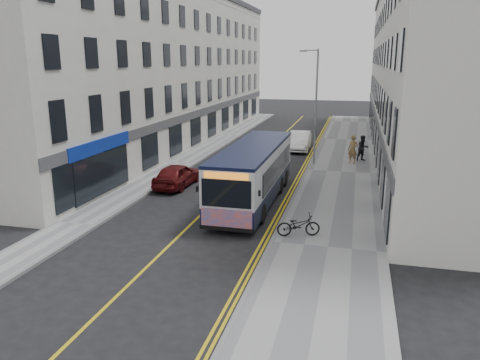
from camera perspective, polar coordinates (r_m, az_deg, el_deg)
The scene contains 17 objects.
ground at distance 21.33m, azimuth -6.20°, elevation -5.59°, with size 140.00×140.00×0.00m, color black.
pavement_east at distance 31.61m, azimuth 12.23°, elevation 0.92°, with size 4.50×64.00×0.12m, color gray.
pavement_west at distance 33.83m, azimuth -7.17°, elevation 2.02°, with size 2.00×64.00×0.12m, color gray.
kerb_east at distance 31.75m, azimuth 8.17°, elevation 1.17°, with size 0.18×64.00×0.13m, color slate.
kerb_west at distance 33.48m, azimuth -5.57°, elevation 1.94°, with size 0.18×64.00×0.13m, color slate.
road_centre_line at distance 32.39m, azimuth 1.12°, elevation 1.47°, with size 0.12×64.00×0.01m, color gold.
road_dbl_yellow_inner at distance 31.81m, azimuth 7.36°, elevation 1.11°, with size 0.10×64.00×0.01m, color gold.
road_dbl_yellow_outer at distance 31.78m, azimuth 7.72°, elevation 1.09°, with size 0.10×64.00×0.01m, color gold.
terrace_east at distance 40.01m, azimuth 20.96°, elevation 12.41°, with size 6.00×46.00×13.00m, color silver.
terrace_west at distance 42.90m, azimuth -8.13°, elevation 13.27°, with size 6.00×46.00×13.00m, color silver.
streetlamp at distance 33.02m, azimuth 9.12°, elevation 9.24°, with size 1.32×0.18×8.00m.
city_bus at distance 24.21m, azimuth 1.65°, elevation 1.01°, with size 2.43×10.41×3.02m.
bicycle at distance 19.72m, azimuth 7.14°, elevation -5.48°, with size 0.63×1.81×0.95m, color black.
pedestrian_near at distance 34.09m, azimuth 13.59°, elevation 3.64°, with size 0.73×0.48×2.01m, color olive.
pedestrian_far at distance 35.17m, azimuth 14.75°, elevation 3.77°, with size 0.90×0.70×1.86m, color black.
car_white at distance 39.07m, azimuth 7.27°, elevation 4.74°, with size 1.62×4.65×1.53m, color white.
car_maroon at distance 27.73m, azimuth -7.69°, elevation 0.60°, with size 1.66×4.13×1.41m, color #550E0F.
Camera 1 is at (7.08, -18.76, 7.28)m, focal length 35.00 mm.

